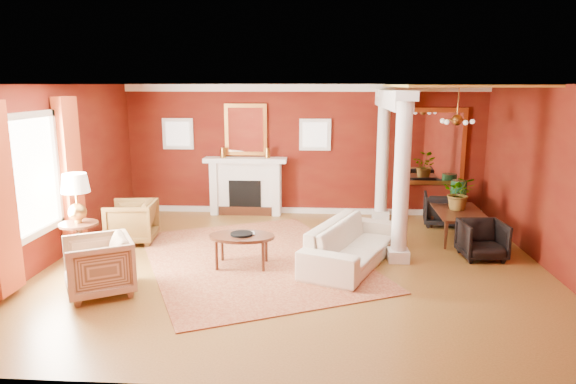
# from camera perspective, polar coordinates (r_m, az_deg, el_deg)

# --- Properties ---
(ground) EXTENTS (8.00, 8.00, 0.00)m
(ground) POSITION_cam_1_polar(r_m,az_deg,el_deg) (8.48, 0.85, -8.10)
(ground) COLOR brown
(ground) RESTS_ON ground
(room_shell) EXTENTS (8.04, 7.04, 2.92)m
(room_shell) POSITION_cam_1_polar(r_m,az_deg,el_deg) (8.02, 0.89, 5.58)
(room_shell) COLOR #5F1C0D
(room_shell) RESTS_ON ground
(fireplace) EXTENTS (1.85, 0.42, 1.29)m
(fireplace) POSITION_cam_1_polar(r_m,az_deg,el_deg) (11.62, -4.71, 0.68)
(fireplace) COLOR white
(fireplace) RESTS_ON ground
(overmantel_mirror) EXTENTS (0.95, 0.07, 1.15)m
(overmantel_mirror) POSITION_cam_1_polar(r_m,az_deg,el_deg) (11.58, -4.71, 6.91)
(overmantel_mirror) COLOR gold
(overmantel_mirror) RESTS_ON fireplace
(flank_window_left) EXTENTS (0.70, 0.07, 0.70)m
(flank_window_left) POSITION_cam_1_polar(r_m,az_deg,el_deg) (11.93, -12.13, 6.35)
(flank_window_left) COLOR white
(flank_window_left) RESTS_ON room_shell
(flank_window_right) EXTENTS (0.70, 0.07, 0.70)m
(flank_window_right) POSITION_cam_1_polar(r_m,az_deg,el_deg) (11.48, 3.03, 6.38)
(flank_window_right) COLOR white
(flank_window_right) RESTS_ON room_shell
(left_window) EXTENTS (0.21, 2.55, 2.60)m
(left_window) POSITION_cam_1_polar(r_m,az_deg,el_deg) (8.65, -26.08, 0.85)
(left_window) COLOR white
(left_window) RESTS_ON room_shell
(column_front) EXTENTS (0.36, 0.36, 2.80)m
(column_front) POSITION_cam_1_polar(r_m,az_deg,el_deg) (8.49, 12.53, 1.62)
(column_front) COLOR white
(column_front) RESTS_ON ground
(column_back) EXTENTS (0.36, 0.36, 2.80)m
(column_back) POSITION_cam_1_polar(r_m,az_deg,el_deg) (11.13, 10.47, 4.10)
(column_back) COLOR white
(column_back) RESTS_ON ground
(header_beam) EXTENTS (0.30, 3.20, 0.32)m
(header_beam) POSITION_cam_1_polar(r_m,az_deg,el_deg) (9.95, 11.46, 10.05)
(header_beam) COLOR white
(header_beam) RESTS_ON column_front
(amber_ceiling) EXTENTS (2.30, 3.40, 0.04)m
(amber_ceiling) POSITION_cam_1_polar(r_m,az_deg,el_deg) (10.01, 18.29, 11.14)
(amber_ceiling) COLOR gold
(amber_ceiling) RESTS_ON room_shell
(dining_mirror) EXTENTS (1.30, 0.07, 1.70)m
(dining_mirror) POSITION_cam_1_polar(r_m,az_deg,el_deg) (11.76, 16.08, 4.84)
(dining_mirror) COLOR gold
(dining_mirror) RESTS_ON room_shell
(chandelier) EXTENTS (0.60, 0.62, 0.75)m
(chandelier) POSITION_cam_1_polar(r_m,az_deg,el_deg) (10.10, 18.27, 7.60)
(chandelier) COLOR #B18137
(chandelier) RESTS_ON room_shell
(crown_trim) EXTENTS (8.00, 0.08, 0.16)m
(crown_trim) POSITION_cam_1_polar(r_m,az_deg,el_deg) (11.43, 1.81, 11.49)
(crown_trim) COLOR white
(crown_trim) RESTS_ON room_shell
(base_trim) EXTENTS (8.00, 0.08, 0.12)m
(base_trim) POSITION_cam_1_polar(r_m,az_deg,el_deg) (11.77, 1.72, -2.06)
(base_trim) COLOR white
(base_trim) RESTS_ON ground
(rug) EXTENTS (4.82, 5.36, 0.02)m
(rug) POSITION_cam_1_polar(r_m,az_deg,el_deg) (8.73, -3.86, -7.47)
(rug) COLOR maroon
(rug) RESTS_ON ground
(sofa) EXTENTS (1.56, 2.45, 0.93)m
(sofa) POSITION_cam_1_polar(r_m,az_deg,el_deg) (8.47, 7.12, -4.91)
(sofa) COLOR #F4E9CE
(sofa) RESTS_ON ground
(armchair_leopard) EXTENTS (0.87, 0.92, 0.86)m
(armchair_leopard) POSITION_cam_1_polar(r_m,az_deg,el_deg) (9.97, -16.98, -2.96)
(armchair_leopard) COLOR black
(armchair_leopard) RESTS_ON ground
(armchair_stripe) EXTENTS (1.14, 1.16, 0.90)m
(armchair_stripe) POSITION_cam_1_polar(r_m,az_deg,el_deg) (7.71, -20.33, -7.42)
(armchair_stripe) COLOR tan
(armchair_stripe) RESTS_ON ground
(coffee_table) EXTENTS (1.05, 1.05, 0.53)m
(coffee_table) POSITION_cam_1_polar(r_m,az_deg,el_deg) (8.29, -5.16, -5.10)
(coffee_table) COLOR black
(coffee_table) RESTS_ON ground
(coffee_book) EXTENTS (0.16, 0.05, 0.21)m
(coffee_book) POSITION_cam_1_polar(r_m,az_deg,el_deg) (8.30, -4.80, -3.97)
(coffee_book) COLOR black
(coffee_book) RESTS_ON coffee_table
(side_table) EXTENTS (0.61, 0.61, 1.52)m
(side_table) POSITION_cam_1_polar(r_m,az_deg,el_deg) (8.87, -22.41, -1.23)
(side_table) COLOR black
(side_table) RESTS_ON ground
(dining_table) EXTENTS (0.60, 1.57, 0.86)m
(dining_table) POSITION_cam_1_polar(r_m,az_deg,el_deg) (10.30, 18.55, -2.60)
(dining_table) COLOR black
(dining_table) RESTS_ON ground
(dining_chair_near) EXTENTS (0.75, 0.71, 0.72)m
(dining_chair_near) POSITION_cam_1_polar(r_m,az_deg,el_deg) (9.27, 20.78, -4.81)
(dining_chair_near) COLOR black
(dining_chair_near) RESTS_ON ground
(dining_chair_far) EXTENTS (0.83, 0.79, 0.75)m
(dining_chair_far) POSITION_cam_1_polar(r_m,az_deg,el_deg) (11.16, 16.75, -1.69)
(dining_chair_far) COLOR black
(dining_chair_far) RESTS_ON ground
(green_urn) EXTENTS (0.37, 0.37, 0.90)m
(green_urn) POSITION_cam_1_polar(r_m,az_deg,el_deg) (11.63, 18.30, -1.37)
(green_urn) COLOR #143E1F
(green_urn) RESTS_ON ground
(potted_plant) EXTENTS (0.73, 0.78, 0.51)m
(potted_plant) POSITION_cam_1_polar(r_m,az_deg,el_deg) (10.22, 18.60, 1.24)
(potted_plant) COLOR #26591E
(potted_plant) RESTS_ON dining_table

